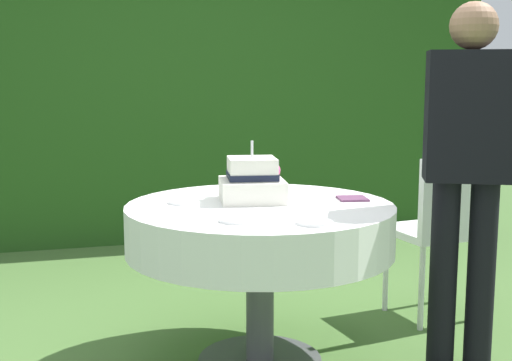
{
  "coord_description": "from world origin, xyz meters",
  "views": [
    {
      "loc": [
        -0.8,
        -2.79,
        1.28
      ],
      "look_at": [
        -0.01,
        0.05,
        0.83
      ],
      "focal_mm": 47.11,
      "sensor_mm": 36.0,
      "label": 1
    }
  ],
  "objects_px": {
    "cake_table": "(260,230)",
    "serving_plate_near": "(184,202)",
    "serving_plate_left": "(238,220)",
    "standing_person": "(467,162)",
    "napkin_stack": "(353,199)",
    "garden_chair": "(439,222)",
    "wedding_cake": "(253,181)",
    "serving_plate_far": "(315,222)"
  },
  "relations": [
    {
      "from": "cake_table",
      "to": "serving_plate_left",
      "type": "distance_m",
      "value": 0.39
    },
    {
      "from": "wedding_cake",
      "to": "garden_chair",
      "type": "distance_m",
      "value": 1.11
    },
    {
      "from": "cake_table",
      "to": "serving_plate_near",
      "type": "xyz_separation_m",
      "value": [
        -0.32,
        0.12,
        0.12
      ]
    },
    {
      "from": "wedding_cake",
      "to": "garden_chair",
      "type": "bearing_deg",
      "value": 9.15
    },
    {
      "from": "serving_plate_near",
      "to": "standing_person",
      "type": "xyz_separation_m",
      "value": [
        1.16,
        -0.42,
        0.19
      ]
    },
    {
      "from": "serving_plate_near",
      "to": "standing_person",
      "type": "height_order",
      "value": "standing_person"
    },
    {
      "from": "cake_table",
      "to": "serving_plate_far",
      "type": "height_order",
      "value": "serving_plate_far"
    },
    {
      "from": "serving_plate_near",
      "to": "garden_chair",
      "type": "distance_m",
      "value": 1.4
    },
    {
      "from": "serving_plate_left",
      "to": "garden_chair",
      "type": "relative_size",
      "value": 0.16
    },
    {
      "from": "napkin_stack",
      "to": "cake_table",
      "type": "bearing_deg",
      "value": 179.88
    },
    {
      "from": "cake_table",
      "to": "serving_plate_near",
      "type": "height_order",
      "value": "serving_plate_near"
    },
    {
      "from": "serving_plate_left",
      "to": "standing_person",
      "type": "bearing_deg",
      "value": 1.22
    },
    {
      "from": "standing_person",
      "to": "serving_plate_far",
      "type": "bearing_deg",
      "value": -168.97
    },
    {
      "from": "wedding_cake",
      "to": "serving_plate_left",
      "type": "xyz_separation_m",
      "value": [
        -0.17,
        -0.42,
        -0.08
      ]
    },
    {
      "from": "standing_person",
      "to": "serving_plate_left",
      "type": "bearing_deg",
      "value": -178.78
    },
    {
      "from": "serving_plate_left",
      "to": "standing_person",
      "type": "relative_size",
      "value": 0.09
    },
    {
      "from": "serving_plate_near",
      "to": "serving_plate_far",
      "type": "height_order",
      "value": "same"
    },
    {
      "from": "serving_plate_near",
      "to": "serving_plate_left",
      "type": "bearing_deg",
      "value": -72.4
    },
    {
      "from": "wedding_cake",
      "to": "serving_plate_near",
      "type": "bearing_deg",
      "value": 175.91
    },
    {
      "from": "cake_table",
      "to": "serving_plate_near",
      "type": "relative_size",
      "value": 8.82
    },
    {
      "from": "garden_chair",
      "to": "cake_table",
      "type": "bearing_deg",
      "value": -165.84
    },
    {
      "from": "garden_chair",
      "to": "standing_person",
      "type": "distance_m",
      "value": 0.72
    },
    {
      "from": "cake_table",
      "to": "wedding_cake",
      "type": "xyz_separation_m",
      "value": [
        -0.01,
        0.1,
        0.2
      ]
    },
    {
      "from": "cake_table",
      "to": "garden_chair",
      "type": "xyz_separation_m",
      "value": [
        1.05,
        0.27,
        -0.08
      ]
    },
    {
      "from": "serving_plate_far",
      "to": "standing_person",
      "type": "height_order",
      "value": "standing_person"
    },
    {
      "from": "serving_plate_near",
      "to": "serving_plate_far",
      "type": "bearing_deg",
      "value": -53.84
    },
    {
      "from": "standing_person",
      "to": "napkin_stack",
      "type": "bearing_deg",
      "value": 143.13
    },
    {
      "from": "napkin_stack",
      "to": "standing_person",
      "type": "relative_size",
      "value": 0.08
    },
    {
      "from": "napkin_stack",
      "to": "garden_chair",
      "type": "height_order",
      "value": "garden_chair"
    },
    {
      "from": "cake_table",
      "to": "garden_chair",
      "type": "bearing_deg",
      "value": 14.16
    },
    {
      "from": "cake_table",
      "to": "standing_person",
      "type": "distance_m",
      "value": 0.94
    },
    {
      "from": "garden_chair",
      "to": "standing_person",
      "type": "xyz_separation_m",
      "value": [
        -0.22,
        -0.56,
        0.39
      ]
    },
    {
      "from": "serving_plate_far",
      "to": "napkin_stack",
      "type": "bearing_deg",
      "value": 51.61
    },
    {
      "from": "wedding_cake",
      "to": "serving_plate_near",
      "type": "relative_size",
      "value": 2.41
    },
    {
      "from": "serving_plate_far",
      "to": "serving_plate_left",
      "type": "distance_m",
      "value": 0.3
    },
    {
      "from": "wedding_cake",
      "to": "garden_chair",
      "type": "xyz_separation_m",
      "value": [
        1.06,
        0.17,
        -0.28
      ]
    },
    {
      "from": "napkin_stack",
      "to": "standing_person",
      "type": "distance_m",
      "value": 0.53
    },
    {
      "from": "serving_plate_far",
      "to": "napkin_stack",
      "type": "distance_m",
      "value": 0.56
    },
    {
      "from": "serving_plate_left",
      "to": "napkin_stack",
      "type": "xyz_separation_m",
      "value": [
        0.62,
        0.32,
        -0.0
      ]
    },
    {
      "from": "cake_table",
      "to": "standing_person",
      "type": "relative_size",
      "value": 0.74
    },
    {
      "from": "cake_table",
      "to": "serving_plate_left",
      "type": "relative_size",
      "value": 8.28
    },
    {
      "from": "cake_table",
      "to": "napkin_stack",
      "type": "distance_m",
      "value": 0.46
    }
  ]
}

